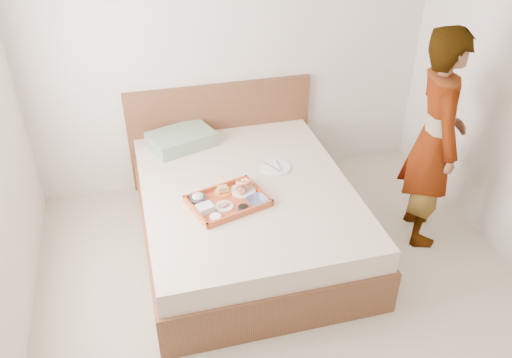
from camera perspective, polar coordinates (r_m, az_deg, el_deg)
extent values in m
cube|color=beige|center=(3.64, 5.07, -16.11)|extent=(3.50, 4.00, 0.01)
cube|color=silver|center=(4.53, -2.61, 14.59)|extent=(3.50, 0.01, 2.60)
cube|color=brown|center=(4.13, -1.03, -3.82)|extent=(1.65, 2.00, 0.53)
cube|color=brown|center=(4.81, -3.84, 4.99)|extent=(1.65, 0.06, 0.95)
cube|color=gray|center=(4.51, -8.08, 4.30)|extent=(0.60, 0.50, 0.12)
cube|color=#AF5726|center=(3.78, -3.04, -2.37)|extent=(0.62, 0.52, 0.05)
cylinder|color=white|center=(3.89, -1.38, -1.27)|extent=(0.23, 0.23, 0.01)
imported|color=navy|center=(3.76, 0.12, -2.40)|extent=(0.19, 0.19, 0.04)
cylinder|color=black|center=(3.69, -1.40, -3.20)|extent=(0.10, 0.10, 0.03)
cylinder|color=white|center=(3.74, -3.47, -2.97)|extent=(0.16, 0.16, 0.01)
cylinder|color=orange|center=(3.88, -3.65, -1.43)|extent=(0.16, 0.16, 0.01)
imported|color=navy|center=(3.80, -6.31, -2.15)|extent=(0.15, 0.15, 0.04)
cube|color=silver|center=(3.69, -5.53, -3.18)|extent=(0.13, 0.12, 0.05)
cylinder|color=white|center=(3.62, -4.41, -4.17)|extent=(0.10, 0.10, 0.03)
cylinder|color=white|center=(4.19, 2.14, 1.28)|extent=(0.28, 0.28, 0.01)
imported|color=beige|center=(4.12, 18.82, 4.01)|extent=(0.56, 0.71, 1.72)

